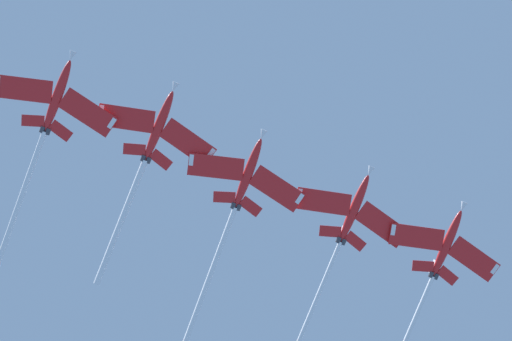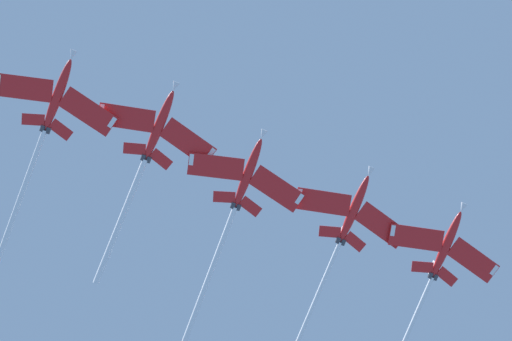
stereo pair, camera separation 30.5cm
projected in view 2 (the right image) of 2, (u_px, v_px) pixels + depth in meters
The scene contains 5 objects.
jet_far_left at pixel (437, 266), 164.53m from camera, with size 33.45×20.42×8.67m.
jet_inner_left at pixel (345, 230), 163.02m from camera, with size 32.32×20.19×9.38m.
jet_centre at pixel (235, 207), 160.33m from camera, with size 36.18×20.87×9.72m.
jet_inner_right at pixel (146, 158), 158.74m from camera, with size 32.56×20.33×8.77m.
jet_far_right at pixel (45, 130), 155.45m from camera, with size 35.71×20.85×10.31m.
Camera 2 is at (-52.74, 1.02, 1.90)m, focal length 69.23 mm.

